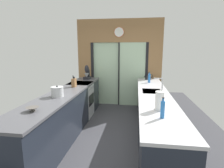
{
  "coord_description": "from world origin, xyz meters",
  "views": [
    {
      "loc": [
        0.55,
        -3.13,
        1.77
      ],
      "look_at": [
        -0.0,
        0.81,
        1.0
      ],
      "focal_mm": 28.11,
      "sensor_mm": 36.0,
      "label": 1
    }
  ],
  "objects": [
    {
      "name": "right_counter_run",
      "position": [
        0.91,
        0.3,
        0.46
      ],
      "size": [
        0.62,
        3.8,
        0.92
      ],
      "color": "#1E232D",
      "rests_on": "ground_plane"
    },
    {
      "name": "knife_block",
      "position": [
        -0.89,
        0.73,
        1.02
      ],
      "size": [
        0.08,
        0.14,
        0.27
      ],
      "color": "brown",
      "rests_on": "left_counter_run"
    },
    {
      "name": "soap_bottle_far",
      "position": [
        0.89,
        1.52,
        1.04
      ],
      "size": [
        0.06,
        0.06,
        0.28
      ],
      "color": "#286BB7",
      "rests_on": "right_counter_run"
    },
    {
      "name": "oven_range",
      "position": [
        -0.91,
        1.25,
        0.46
      ],
      "size": [
        0.6,
        0.6,
        0.92
      ],
      "color": "#B7BABC",
      "rests_on": "ground_plane"
    },
    {
      "name": "back_wall_unit",
      "position": [
        0.0,
        2.4,
        1.53
      ],
      "size": [
        2.64,
        0.12,
        2.7
      ],
      "color": "olive",
      "rests_on": "ground_plane"
    },
    {
      "name": "sink_faucet",
      "position": [
        1.06,
        0.55,
        1.11
      ],
      "size": [
        0.19,
        0.02,
        0.28
      ],
      "color": "#B7BABC",
      "rests_on": "right_counter_run"
    },
    {
      "name": "left_counter_run",
      "position": [
        -0.91,
        0.13,
        0.47
      ],
      "size": [
        0.62,
        3.8,
        0.92
      ],
      "color": "#1E232D",
      "rests_on": "ground_plane"
    },
    {
      "name": "mixing_bowl",
      "position": [
        -0.89,
        -0.95,
        0.95
      ],
      "size": [
        0.18,
        0.18,
        0.06
      ],
      "color": "#514C47",
      "rests_on": "left_counter_run"
    },
    {
      "name": "stand_mixer",
      "position": [
        -0.89,
        1.84,
        1.08
      ],
      "size": [
        0.17,
        0.27,
        0.42
      ],
      "color": "black",
      "rests_on": "left_counter_run"
    },
    {
      "name": "ground_plane",
      "position": [
        0.0,
        0.6,
        -0.01
      ],
      "size": [
        5.04,
        7.6,
        0.02
      ],
      "primitive_type": "cube",
      "color": "#38383D"
    },
    {
      "name": "kettle",
      "position": [
        0.89,
        2.02,
        1.01
      ],
      "size": [
        0.26,
        0.17,
        0.21
      ],
      "color": "black",
      "rests_on": "right_counter_run"
    },
    {
      "name": "stock_pot",
      "position": [
        -0.89,
        -0.15,
        1.01
      ],
      "size": [
        0.23,
        0.23,
        0.21
      ],
      "color": "#B7BABC",
      "rests_on": "left_counter_run"
    },
    {
      "name": "soap_bottle_near",
      "position": [
        0.89,
        -0.95,
        1.04
      ],
      "size": [
        0.05,
        0.05,
        0.27
      ],
      "color": "#286BB7",
      "rests_on": "right_counter_run"
    },
    {
      "name": "paper_towel_roll",
      "position": [
        0.89,
        -0.64,
        1.06
      ],
      "size": [
        0.15,
        0.15,
        0.3
      ],
      "color": "#B7BABC",
      "rests_on": "right_counter_run"
    }
  ]
}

